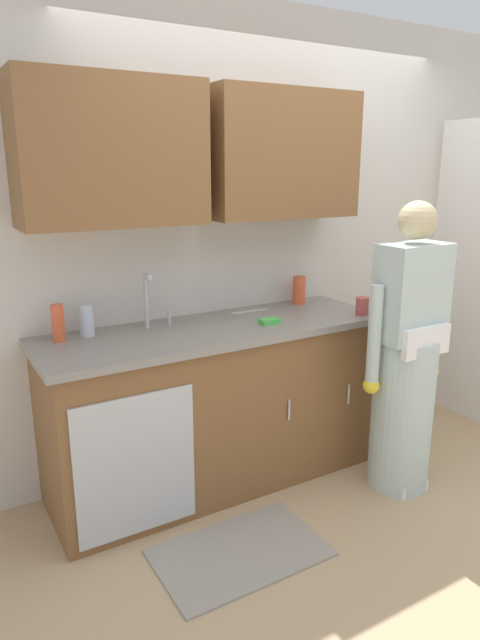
{
  "coord_description": "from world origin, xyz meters",
  "views": [
    {
      "loc": [
        -1.94,
        -1.92,
        1.78
      ],
      "look_at": [
        -0.48,
        0.55,
        1.0
      ],
      "focal_mm": 31.48,
      "sensor_mm": 36.0,
      "label": 1
    }
  ],
  "objects_px": {
    "bottle_soap": "(87,320)",
    "sponge": "(269,321)",
    "bottle_cleaner_spray": "(299,290)",
    "sink": "(165,336)",
    "cup_by_sink": "(362,306)",
    "bottle_dish_liquid": "(58,323)",
    "person_at_sink": "(405,372)",
    "knife_on_counter": "(249,311)"
  },
  "relations": [
    {
      "from": "sink",
      "to": "bottle_cleaner_spray",
      "type": "relative_size",
      "value": 2.84
    },
    {
      "from": "sponge",
      "to": "sink",
      "type": "bearing_deg",
      "value": 168.56
    },
    {
      "from": "bottle_cleaner_spray",
      "to": "sponge",
      "type": "xyz_separation_m",
      "value": [
        -0.43,
        -0.3,
        -0.07
      ]
    },
    {
      "from": "person_at_sink",
      "to": "bottle_soap",
      "type": "distance_m",
      "value": 1.74
    },
    {
      "from": "knife_on_counter",
      "to": "person_at_sink",
      "type": "bearing_deg",
      "value": 130.9
    },
    {
      "from": "person_at_sink",
      "to": "bottle_cleaner_spray",
      "type": "bearing_deg",
      "value": 102.63
    },
    {
      "from": "sink",
      "to": "bottle_cleaner_spray",
      "type": "distance_m",
      "value": 1.03
    },
    {
      "from": "sink",
      "to": "bottle_soap",
      "type": "bearing_deg",
      "value": 154.89
    },
    {
      "from": "bottle_soap",
      "to": "sponge",
      "type": "height_order",
      "value": "bottle_soap"
    },
    {
      "from": "sink",
      "to": "knife_on_counter",
      "type": "xyz_separation_m",
      "value": [
        0.63,
        0.17,
        0.02
      ]
    },
    {
      "from": "sink",
      "to": "sponge",
      "type": "distance_m",
      "value": 0.59
    },
    {
      "from": "bottle_soap",
      "to": "sponge",
      "type": "relative_size",
      "value": 1.5
    },
    {
      "from": "bottle_soap",
      "to": "bottle_cleaner_spray",
      "type": "bearing_deg",
      "value": 0.75
    },
    {
      "from": "bottle_dish_liquid",
      "to": "bottle_soap",
      "type": "relative_size",
      "value": 1.14
    },
    {
      "from": "person_at_sink",
      "to": "knife_on_counter",
      "type": "bearing_deg",
      "value": 126.16
    },
    {
      "from": "bottle_cleaner_spray",
      "to": "knife_on_counter",
      "type": "distance_m",
      "value": 0.39
    },
    {
      "from": "bottle_dish_liquid",
      "to": "knife_on_counter",
      "type": "height_order",
      "value": "bottle_dish_liquid"
    },
    {
      "from": "bottle_cleaner_spray",
      "to": "sponge",
      "type": "bearing_deg",
      "value": -144.51
    },
    {
      "from": "bottle_cleaner_spray",
      "to": "bottle_dish_liquid",
      "type": "bearing_deg",
      "value": -178.51
    },
    {
      "from": "sponge",
      "to": "bottle_cleaner_spray",
      "type": "bearing_deg",
      "value": 35.49
    },
    {
      "from": "bottle_cleaner_spray",
      "to": "bottle_soap",
      "type": "bearing_deg",
      "value": -179.25
    },
    {
      "from": "bottle_soap",
      "to": "knife_on_counter",
      "type": "bearing_deg",
      "value": 0.24
    },
    {
      "from": "cup_by_sink",
      "to": "sponge",
      "type": "relative_size",
      "value": 0.95
    },
    {
      "from": "person_at_sink",
      "to": "bottle_soap",
      "type": "xyz_separation_m",
      "value": [
        -1.54,
        0.75,
        0.33
      ]
    },
    {
      "from": "sink",
      "to": "cup_by_sink",
      "type": "distance_m",
      "value": 1.19
    },
    {
      "from": "bottle_dish_liquid",
      "to": "bottle_cleaner_spray",
      "type": "height_order",
      "value": "bottle_dish_liquid"
    },
    {
      "from": "sink",
      "to": "bottle_cleaner_spray",
      "type": "xyz_separation_m",
      "value": [
        1.01,
        0.19,
        0.1
      ]
    },
    {
      "from": "person_at_sink",
      "to": "sponge",
      "type": "relative_size",
      "value": 14.73
    },
    {
      "from": "bottle_soap",
      "to": "person_at_sink",
      "type": "bearing_deg",
      "value": -26.05
    },
    {
      "from": "bottle_soap",
      "to": "sponge",
      "type": "bearing_deg",
      "value": -16.91
    },
    {
      "from": "knife_on_counter",
      "to": "sponge",
      "type": "height_order",
      "value": "sponge"
    },
    {
      "from": "sink",
      "to": "bottle_cleaner_spray",
      "type": "bearing_deg",
      "value": 10.46
    },
    {
      "from": "bottle_dish_liquid",
      "to": "cup_by_sink",
      "type": "distance_m",
      "value": 1.71
    },
    {
      "from": "bottle_cleaner_spray",
      "to": "sink",
      "type": "bearing_deg",
      "value": -169.54
    },
    {
      "from": "bottle_cleaner_spray",
      "to": "cup_by_sink",
      "type": "xyz_separation_m",
      "value": [
        0.16,
        -0.41,
        -0.04
      ]
    },
    {
      "from": "sponge",
      "to": "cup_by_sink",
      "type": "bearing_deg",
      "value": -10.62
    },
    {
      "from": "knife_on_counter",
      "to": "sink",
      "type": "bearing_deg",
      "value": 20.09
    },
    {
      "from": "bottle_soap",
      "to": "cup_by_sink",
      "type": "bearing_deg",
      "value": -14.54
    },
    {
      "from": "sink",
      "to": "knife_on_counter",
      "type": "bearing_deg",
      "value": 15.35
    },
    {
      "from": "bottle_cleaner_spray",
      "to": "cup_by_sink",
      "type": "relative_size",
      "value": 1.69
    },
    {
      "from": "sponge",
      "to": "bottle_dish_liquid",
      "type": "bearing_deg",
      "value": 166.34
    },
    {
      "from": "bottle_soap",
      "to": "bottle_cleaner_spray",
      "type": "relative_size",
      "value": 0.94
    }
  ]
}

